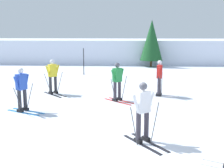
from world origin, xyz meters
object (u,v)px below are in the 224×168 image
at_px(skier_white, 143,111).
at_px(conifer_far_left, 152,40).
at_px(trail_marker_pole, 84,62).
at_px(skier_red, 160,77).
at_px(skier_green, 117,81).
at_px(skier_blue, 22,88).
at_px(skier_yellow, 53,76).

relative_size(skier_white, conifer_far_left, 0.43).
xyz_separation_m(trail_marker_pole, conifer_far_left, (5.14, 4.84, 1.33)).
height_order(skier_red, skier_green, same).
bearing_deg(trail_marker_pole, skier_white, -74.02).
relative_size(skier_red, skier_blue, 1.00).
bearing_deg(skier_green, trail_marker_pole, 109.34).
xyz_separation_m(skier_white, trail_marker_pole, (-3.49, 12.20, 0.01)).
relative_size(skier_white, skier_yellow, 1.00).
relative_size(trail_marker_pole, conifer_far_left, 0.47).
xyz_separation_m(skier_red, skier_yellow, (-5.17, 0.12, -0.00)).
bearing_deg(skier_blue, trail_marker_pole, 84.19).
distance_m(skier_blue, conifer_far_left, 15.53).
height_order(skier_yellow, conifer_far_left, conifer_far_left).
bearing_deg(conifer_far_left, skier_red, -92.74).
height_order(skier_yellow, trail_marker_pole, trail_marker_pole).
relative_size(skier_blue, trail_marker_pole, 0.92).
bearing_deg(skier_green, skier_yellow, 159.10).
relative_size(skier_blue, skier_yellow, 1.00).
bearing_deg(conifer_far_left, skier_blue, -113.18).
relative_size(skier_blue, skier_green, 1.00).
bearing_deg(conifer_far_left, trail_marker_pole, -136.68).
relative_size(skier_green, trail_marker_pole, 0.92).
relative_size(skier_yellow, trail_marker_pole, 0.92).
xyz_separation_m(skier_red, conifer_far_left, (0.54, 11.24, 1.35)).
height_order(skier_green, trail_marker_pole, trail_marker_pole).
bearing_deg(skier_white, skier_blue, 147.62).
height_order(trail_marker_pole, conifer_far_left, conifer_far_left).
xyz_separation_m(skier_blue, skier_yellow, (0.39, 3.10, 0.00)).
distance_m(skier_white, skier_green, 4.78).
distance_m(skier_red, skier_blue, 6.30).
bearing_deg(skier_yellow, skier_blue, -97.10).
bearing_deg(skier_yellow, skier_white, -55.56).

